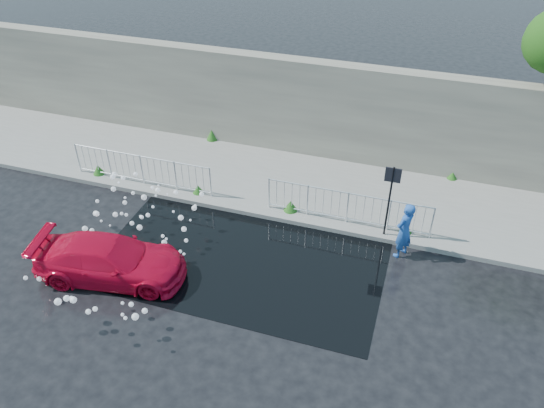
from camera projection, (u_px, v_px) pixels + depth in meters
The scene contains 12 objects.
ground at pixel (214, 276), 14.61m from camera, with size 90.00×90.00×0.00m, color black.
pavement at pixel (270, 180), 18.42m from camera, with size 30.00×4.00×0.15m, color slate.
curb at pixel (251, 212), 16.88m from camera, with size 30.00×0.25×0.16m, color slate.
retaining_wall at pixel (289, 105), 19.05m from camera, with size 30.00×0.60×3.50m, color #666055.
puddle at pixel (244, 257), 15.25m from camera, with size 8.00×5.00×0.01m, color black.
sign_post at pixel (391, 191), 14.94m from camera, with size 0.45×0.06×2.50m.
railing_left at pixel (142, 169), 17.76m from camera, with size 5.05×0.05×1.10m.
railing_right at pixel (347, 206), 16.01m from camera, with size 5.05×0.05×1.10m.
weeds at pixel (250, 177), 18.10m from camera, with size 12.17×3.93×0.42m.
water_spray at pixel (128, 228), 15.14m from camera, with size 3.69×5.62×0.97m.
red_car at pixel (110, 260), 14.28m from camera, with size 1.65×4.07×1.18m, color red.
person at pixel (404, 230), 14.83m from camera, with size 0.65×0.42×1.77m, color #2150A5.
Camera 1 is at (4.81, -9.67, 10.16)m, focal length 35.00 mm.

